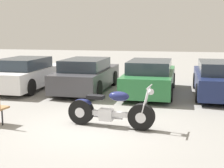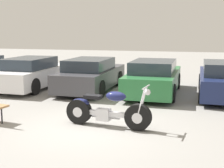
{
  "view_description": "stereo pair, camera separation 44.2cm",
  "coord_description": "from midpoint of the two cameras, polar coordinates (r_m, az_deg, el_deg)",
  "views": [
    {
      "loc": [
        2.12,
        -7.24,
        2.4
      ],
      "look_at": [
        0.12,
        1.61,
        0.85
      ],
      "focal_mm": 50.0,
      "sensor_mm": 36.0,
      "label": 1
    },
    {
      "loc": [
        2.55,
        -7.14,
        2.4
      ],
      "look_at": [
        0.12,
        1.61,
        0.85
      ],
      "focal_mm": 50.0,
      "sensor_mm": 36.0,
      "label": 2
    }
  ],
  "objects": [
    {
      "name": "parked_car_white",
      "position": [
        13.54,
        -16.24,
        1.78
      ],
      "size": [
        1.81,
        4.36,
        1.31
      ],
      "color": "white",
      "rests_on": "ground_plane"
    },
    {
      "name": "ground_plane",
      "position": [
        7.93,
        -5.07,
        -7.96
      ],
      "size": [
        60.0,
        60.0,
        0.0
      ],
      "primitive_type": "plane",
      "color": "gray"
    },
    {
      "name": "parked_car_navy",
      "position": [
        12.17,
        18.13,
        0.83
      ],
      "size": [
        1.81,
        4.36,
        1.31
      ],
      "color": "#19234C",
      "rests_on": "ground_plane"
    },
    {
      "name": "motorcycle",
      "position": [
        7.88,
        -2.1,
        -4.9
      ],
      "size": [
        2.26,
        0.67,
        1.1
      ],
      "color": "black",
      "rests_on": "ground_plane"
    },
    {
      "name": "parked_car_green",
      "position": [
        12.06,
        5.96,
        1.19
      ],
      "size": [
        1.81,
        4.36,
        1.31
      ],
      "color": "#286B38",
      "rests_on": "ground_plane"
    },
    {
      "name": "parked_car_dark_grey",
      "position": [
        12.69,
        -5.59,
        1.62
      ],
      "size": [
        1.81,
        4.36,
        1.31
      ],
      "color": "#3D3D42",
      "rests_on": "ground_plane"
    }
  ]
}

